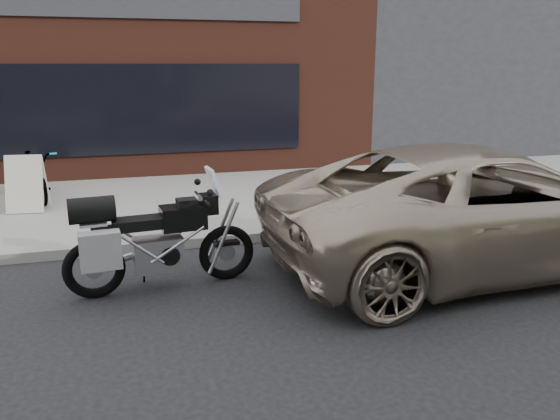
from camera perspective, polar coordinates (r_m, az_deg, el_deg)
The scene contains 9 objects.
ground at distance 4.84m, azimuth -0.27°, elevation -18.86°, with size 120.00×120.00×0.00m, color black.
near_sidewalk at distance 11.24m, azimuth -9.79°, elevation 1.30°, with size 44.00×6.00×0.15m, color gray.
storefront at distance 17.89m, azimuth -19.14°, elevation 12.79°, with size 14.00×10.07×4.50m.
neighbour_building at distance 21.02m, azimuth 16.71°, elevation 15.24°, with size 10.00×10.00×6.00m, color #28292D.
motorcycle at distance 6.76m, azimuth -13.49°, elevation -3.15°, with size 2.34×0.90×1.48m.
minivan at distance 7.88m, azimuth 20.33°, elevation 0.34°, with size 2.75×5.96×1.66m, color tan.
bicycle_front at distance 11.51m, azimuth -24.15°, elevation 3.36°, with size 0.64×1.83×0.96m, color gray.
bicycle_rear at distance 11.71m, azimuth -24.94°, elevation 3.28°, with size 0.42×1.48×0.89m, color gray.
sandwich_sign at distance 10.72m, azimuth -24.99°, elevation 2.59°, with size 0.69×0.64×1.00m.
Camera 1 is at (-1.06, -3.87, 2.70)m, focal length 35.00 mm.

